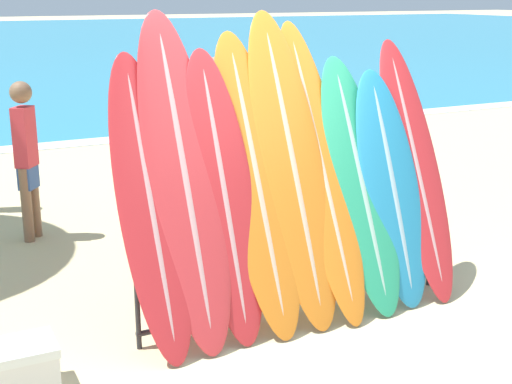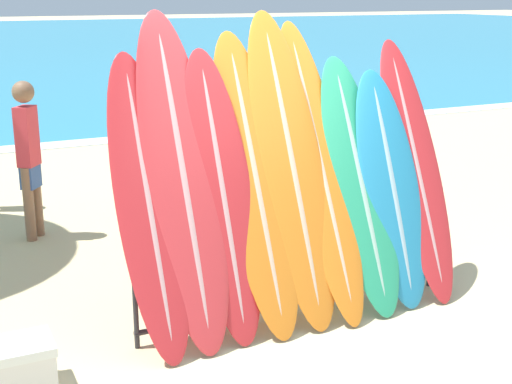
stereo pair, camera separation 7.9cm
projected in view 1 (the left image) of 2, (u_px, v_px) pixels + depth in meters
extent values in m
plane|color=beige|center=(330.00, 326.00, 5.79)|extent=(160.00, 160.00, 0.00)
cube|color=white|center=(89.00, 142.00, 12.85)|extent=(120.00, 0.60, 0.01)
cylinder|color=#28282D|center=(137.00, 297.00, 5.30)|extent=(0.04, 0.04, 0.84)
cylinder|color=#28282D|center=(431.00, 242.00, 6.48)|extent=(0.04, 0.04, 0.84)
cylinder|color=#28282D|center=(300.00, 221.00, 5.78)|extent=(2.81, 0.04, 0.04)
cylinder|color=#28282D|center=(298.00, 300.00, 5.97)|extent=(2.81, 0.04, 0.04)
ellipsoid|color=red|center=(150.00, 205.00, 5.27)|extent=(0.50, 1.08, 2.19)
ellipsoid|color=#D19A9C|center=(150.00, 205.00, 5.27)|extent=(0.09, 1.04, 2.11)
ellipsoid|color=red|center=(184.00, 179.00, 5.40)|extent=(0.59, 1.16, 2.50)
ellipsoid|color=#D59E9F|center=(184.00, 179.00, 5.40)|extent=(0.11, 1.13, 2.41)
ellipsoid|color=red|center=(224.00, 195.00, 5.51)|extent=(0.52, 0.95, 2.20)
ellipsoid|color=#D19A9C|center=(224.00, 195.00, 5.51)|extent=(0.09, 0.92, 2.12)
ellipsoid|color=orange|center=(256.00, 181.00, 5.66)|extent=(0.55, 1.14, 2.32)
ellipsoid|color=beige|center=(256.00, 181.00, 5.66)|extent=(0.10, 1.11, 2.23)
ellipsoid|color=orange|center=(292.00, 166.00, 5.81)|extent=(0.58, 1.19, 2.48)
ellipsoid|color=beige|center=(292.00, 166.00, 5.81)|extent=(0.10, 1.16, 2.39)
ellipsoid|color=orange|center=(321.00, 168.00, 5.95)|extent=(0.48, 1.29, 2.39)
ellipsoid|color=beige|center=(321.00, 168.00, 5.95)|extent=(0.09, 1.25, 2.30)
ellipsoid|color=#289E70|center=(360.00, 183.00, 6.06)|extent=(0.56, 1.06, 2.09)
ellipsoid|color=#9AC3B3|center=(360.00, 183.00, 6.06)|extent=(0.10, 1.02, 2.01)
ellipsoid|color=teal|center=(391.00, 187.00, 6.16)|extent=(0.58, 0.87, 1.98)
ellipsoid|color=#98BACC|center=(391.00, 187.00, 6.16)|extent=(0.10, 0.85, 1.90)
ellipsoid|color=red|center=(416.00, 168.00, 6.33)|extent=(0.49, 1.08, 2.21)
ellipsoid|color=#D19A9C|center=(416.00, 168.00, 6.33)|extent=(0.09, 1.04, 2.13)
cylinder|color=#846047|center=(179.00, 205.00, 7.75)|extent=(0.11, 0.11, 0.76)
cylinder|color=#846047|center=(180.00, 201.00, 7.91)|extent=(0.11, 0.11, 0.76)
cube|color=gold|center=(179.00, 179.00, 7.75)|extent=(0.21, 0.25, 0.23)
cube|color=gold|center=(178.00, 142.00, 7.64)|extent=(0.23, 0.27, 0.60)
sphere|color=#846047|center=(177.00, 101.00, 7.52)|extent=(0.22, 0.22, 0.22)
cylinder|color=#A87A5B|center=(219.00, 128.00, 12.20)|extent=(0.10, 0.10, 0.75)
cylinder|color=#A87A5B|center=(212.00, 129.00, 12.08)|extent=(0.10, 0.10, 0.75)
cube|color=#CC4C3D|center=(215.00, 113.00, 12.07)|extent=(0.25, 0.21, 0.22)
cube|color=gold|center=(215.00, 89.00, 11.96)|extent=(0.27, 0.23, 0.59)
sphere|color=#A87A5B|center=(215.00, 63.00, 11.85)|extent=(0.21, 0.21, 0.21)
cylinder|color=#846047|center=(34.00, 201.00, 7.81)|extent=(0.11, 0.11, 0.82)
cylinder|color=#846047|center=(27.00, 205.00, 7.64)|extent=(0.11, 0.11, 0.82)
cube|color=#385693|center=(28.00, 177.00, 7.65)|extent=(0.25, 0.27, 0.25)
cube|color=#DB3842|center=(25.00, 137.00, 7.53)|extent=(0.28, 0.30, 0.64)
sphere|color=#846047|center=(21.00, 92.00, 7.40)|extent=(0.23, 0.23, 0.23)
cube|color=silver|center=(15.00, 374.00, 4.77)|extent=(0.54, 0.37, 0.29)
cube|color=white|center=(13.00, 350.00, 4.72)|extent=(0.56, 0.38, 0.06)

